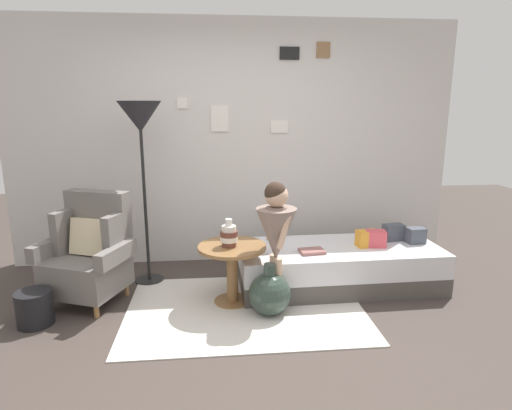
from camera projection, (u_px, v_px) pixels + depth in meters
name	position (u px, v px, depth m)	size (l,w,h in m)	color
ground_plane	(248.00, 351.00, 3.09)	(12.00, 12.00, 0.00)	#423833
gallery_wall	(233.00, 144.00, 4.68)	(4.80, 0.12, 2.60)	silver
rug	(245.00, 309.00, 3.71)	(2.01, 1.40, 0.01)	silver
armchair	(90.00, 253.00, 3.81)	(0.88, 0.78, 0.97)	#9E7042
daybed	(339.00, 266.00, 4.16)	(1.92, 0.84, 0.40)	#4C4742
pillow_head	(416.00, 235.00, 4.20)	(0.17, 0.12, 0.15)	#474C56
pillow_mid	(394.00, 232.00, 4.29)	(0.20, 0.12, 0.16)	#474C56
pillow_back	(375.00, 239.00, 4.09)	(0.19, 0.12, 0.16)	#D64C56
pillow_extra	(367.00, 238.00, 4.10)	(0.20, 0.12, 0.16)	orange
side_table	(232.00, 261.00, 3.76)	(0.60, 0.60, 0.53)	olive
vase_striped	(229.00, 235.00, 3.68)	(0.15, 0.15, 0.24)	brown
floor_lamp	(140.00, 125.00, 3.97)	(0.40, 0.40, 1.75)	black
person_child	(276.00, 230.00, 3.57)	(0.34, 0.34, 1.11)	#D8AD8E
book_on_daybed	(312.00, 251.00, 3.93)	(0.22, 0.16, 0.03)	#93605C
demijohn_near	(270.00, 293.00, 3.59)	(0.36, 0.36, 0.44)	#2D3D33
magazine_basket	(35.00, 308.00, 3.43)	(0.28, 0.28, 0.28)	black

